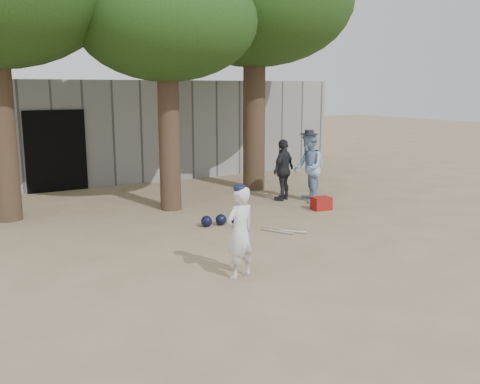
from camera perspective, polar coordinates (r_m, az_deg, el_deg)
ground at (r=8.66m, az=-0.11°, el=-7.67°), size 70.00×70.00×0.00m
boy_player at (r=7.87m, az=0.00°, el=-4.36°), size 0.57×0.44×1.38m
spectator_blue at (r=13.24m, az=7.31°, el=2.60°), size 0.94×1.03×1.71m
spectator_dark at (r=13.36m, az=4.66°, el=2.36°), size 0.97×0.74×1.53m
red_bag at (r=12.50m, az=8.66°, el=-1.21°), size 0.46×0.38×0.30m
back_building at (r=17.96m, az=-16.97°, el=6.50°), size 16.00×5.24×3.00m
helmet_row at (r=11.02m, az=-2.07°, el=-2.95°), size 0.87×0.26×0.23m
bat_pile at (r=10.50m, az=4.57°, el=-4.17°), size 0.64×0.73×0.06m
tree_row at (r=13.19m, az=-8.74°, el=19.25°), size 11.40×5.80×6.69m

